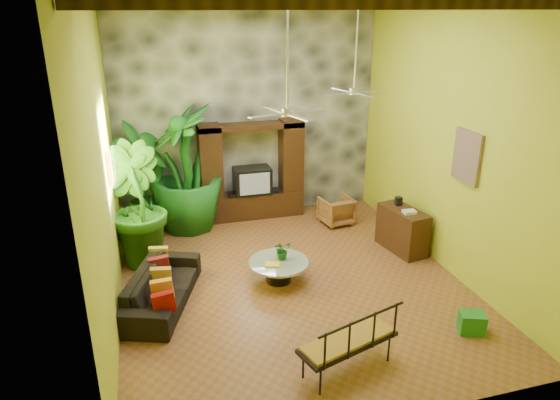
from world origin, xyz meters
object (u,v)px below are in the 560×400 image
object	(u,v)px
sofa	(162,287)
tall_plant_c	(186,169)
entertainment_center	(252,178)
ceiling_fan_front	(287,99)
ceiling_fan_back	(355,80)
wicker_armchair	(336,211)
tall_plant_a	(143,179)
iron_bench	(350,340)
green_bin	(472,323)
tall_plant_b	(134,205)
coffee_table	(279,268)
side_console	(402,230)

from	to	relation	value
sofa	tall_plant_c	size ratio (longest dim) A/B	0.76
entertainment_center	ceiling_fan_front	distance (m)	4.30
ceiling_fan_back	wicker_armchair	bearing A→B (deg)	80.47
tall_plant_c	ceiling_fan_back	bearing A→B (deg)	-28.58
tall_plant_a	iron_bench	distance (m)	6.04
ceiling_fan_back	tall_plant_a	bearing A→B (deg)	157.50
ceiling_fan_back	green_bin	world-z (taller)	ceiling_fan_back
sofa	tall_plant_c	bearing A→B (deg)	5.79
ceiling_fan_back	tall_plant_b	xyz separation A→B (m)	(-4.25, 0.34, -2.22)
wicker_armchair	tall_plant_a	xyz separation A→B (m)	(-4.21, 0.66, 0.93)
sofa	tall_plant_b	size ratio (longest dim) A/B	0.90
sofa	tall_plant_a	world-z (taller)	tall_plant_a
ceiling_fan_front	wicker_armchair	bearing A→B (deg)	53.02
coffee_table	ceiling_fan_front	bearing A→B (deg)	-88.19
tall_plant_b	green_bin	world-z (taller)	tall_plant_b
wicker_armchair	tall_plant_a	world-z (taller)	tall_plant_a
tall_plant_c	tall_plant_a	bearing A→B (deg)	-178.07
tall_plant_a	coffee_table	xyz separation A→B (m)	(2.23, -2.82, -0.99)
tall_plant_a	tall_plant_c	bearing A→B (deg)	1.93
ceiling_fan_front	ceiling_fan_back	size ratio (longest dim) A/B	1.00
tall_plant_a	green_bin	bearing A→B (deg)	-47.54
entertainment_center	ceiling_fan_back	size ratio (longest dim) A/B	1.29
entertainment_center	tall_plant_a	xyz separation A→B (m)	(-2.44, -0.26, 0.28)
iron_bench	sofa	bearing A→B (deg)	116.33
ceiling_fan_back	sofa	xyz separation A→B (m)	(-3.90, -1.33, -3.09)
coffee_table	side_console	size ratio (longest dim) A/B	0.97
entertainment_center	side_console	distance (m)	3.65
side_console	wicker_armchair	bearing A→B (deg)	106.15
ceiling_fan_front	sofa	bearing A→B (deg)	172.72
ceiling_fan_front	tall_plant_b	world-z (taller)	ceiling_fan_front
tall_plant_c	coffee_table	distance (m)	3.34
ceiling_fan_front	tall_plant_a	distance (m)	4.52
sofa	tall_plant_a	size ratio (longest dim) A/B	0.86
ceiling_fan_back	sofa	world-z (taller)	ceiling_fan_back
entertainment_center	coffee_table	size ratio (longest dim) A/B	2.20
tall_plant_a	iron_bench	xyz separation A→B (m)	(2.49, -5.46, -0.70)
tall_plant_c	coffee_table	xyz separation A→B (m)	(1.32, -2.85, -1.15)
wicker_armchair	side_console	size ratio (longest dim) A/B	0.62
tall_plant_b	tall_plant_a	bearing A→B (deg)	81.10
entertainment_center	tall_plant_c	size ratio (longest dim) A/B	0.86
coffee_table	side_console	xyz separation A→B (m)	(2.77, 0.53, 0.19)
ceiling_fan_front	ceiling_fan_back	world-z (taller)	same
ceiling_fan_back	tall_plant_a	size ratio (longest dim) A/B	0.75
coffee_table	tall_plant_b	bearing A→B (deg)	148.61
ceiling_fan_back	green_bin	size ratio (longest dim) A/B	4.96
ceiling_fan_front	green_bin	distance (m)	4.45
tall_plant_b	green_bin	bearing A→B (deg)	-37.72
ceiling_fan_front	sofa	world-z (taller)	ceiling_fan_front
green_bin	iron_bench	bearing A→B (deg)	-170.87
ceiling_fan_back	tall_plant_a	world-z (taller)	ceiling_fan_back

